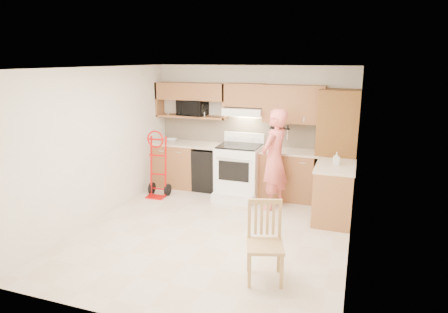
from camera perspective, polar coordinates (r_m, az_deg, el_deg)
The scene contains 28 objects.
floor at distance 6.20m, azimuth -1.55°, elevation -11.08°, with size 4.00×4.50×0.02m, color beige.
ceiling at distance 5.61m, azimuth -1.72°, elevation 12.90°, with size 4.00×4.50×0.02m, color white.
wall_back at distance 7.88m, azimuth 4.22°, elevation 4.00°, with size 4.00×0.02×2.50m, color silver.
wall_front at distance 3.84m, azimuth -13.77°, elevation -7.31°, with size 4.00×0.02×2.50m, color silver.
wall_left at distance 6.74m, azimuth -17.83°, elevation 1.63°, with size 0.02×4.50×2.50m, color silver.
wall_right at distance 5.42m, azimuth 18.67°, elevation -1.38°, with size 0.02×4.50×2.50m, color silver.
backsplash at distance 7.87m, azimuth 4.17°, elevation 3.61°, with size 3.92×0.03×0.55m, color beige.
lower_cab_left at distance 8.31m, azimuth -6.82°, elevation -1.19°, with size 0.90×0.60×0.90m, color brown.
dishwasher at distance 8.02m, azimuth -1.99°, elevation -1.84°, with size 0.60×0.60×0.85m, color black.
lower_cab_right at distance 7.60m, azimuth 9.56°, elevation -2.74°, with size 1.14×0.60×0.90m, color brown.
countertop_left at distance 8.07m, azimuth -5.00°, elevation 1.84°, with size 1.50×0.63×0.04m, color #BFAF99.
countertop_right at distance 7.48m, azimuth 9.70°, elevation 0.71°, with size 1.14×0.63×0.04m, color #BFAF99.
cab_return_right at distance 6.76m, azimuth 15.68°, elevation -5.24°, with size 0.60×1.00×0.90m, color brown.
countertop_return at distance 6.62m, azimuth 15.95°, elevation -1.40°, with size 0.63×1.00×0.04m, color #BFAF99.
pantry_tall at distance 7.37m, azimuth 16.03°, elevation 1.19°, with size 0.70×0.60×2.10m, color brown.
upper_cab_left at distance 8.04m, azimuth -4.77°, elevation 9.44°, with size 1.50×0.33×0.34m, color brown.
upper_shelf_mw at distance 8.10m, azimuth -4.69°, elevation 5.84°, with size 1.50×0.33×0.04m, color brown.
upper_cab_center at distance 7.66m, azimuth 3.09°, elevation 8.93°, with size 0.76×0.33×0.44m, color brown.
upper_cab_right at distance 7.46m, azimuth 10.16°, elevation 7.52°, with size 1.14×0.33×0.70m, color brown.
range_hood at distance 7.63m, azimuth 2.92°, elevation 6.57°, with size 0.76×0.46×0.14m, color white.
knife_strip at distance 7.71m, azimuth 8.07°, elevation 3.60°, with size 0.40×0.05×0.29m, color black, non-canonical shape.
microwave at distance 8.07m, azimuth -4.63°, elevation 7.08°, with size 0.57×0.39×0.31m, color black.
range at distance 7.53m, azimuth 2.08°, elevation -1.51°, with size 0.82×1.07×1.20m, color white, non-canonical shape.
person at distance 6.95m, azimuth 7.32°, elevation -0.44°, with size 0.65×0.43×1.79m, color #E6665E.
hand_truck at distance 7.66m, azimuth -9.79°, elevation -1.55°, with size 0.46×0.42×1.18m, color #BF0908, non-canonical shape.
dining_chair at distance 4.81m, azimuth 6.00°, elevation -12.42°, with size 0.43×0.47×0.97m, color tan, non-canonical shape.
soap_bottle at distance 6.62m, azimuth 16.04°, elevation -0.28°, with size 0.09×0.10×0.21m, color white.
bowl at distance 8.24m, azimuth -7.60°, elevation 2.36°, with size 0.24×0.24×0.06m, color white.
Camera 1 is at (2.00, -5.24, 2.63)m, focal length 31.41 mm.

